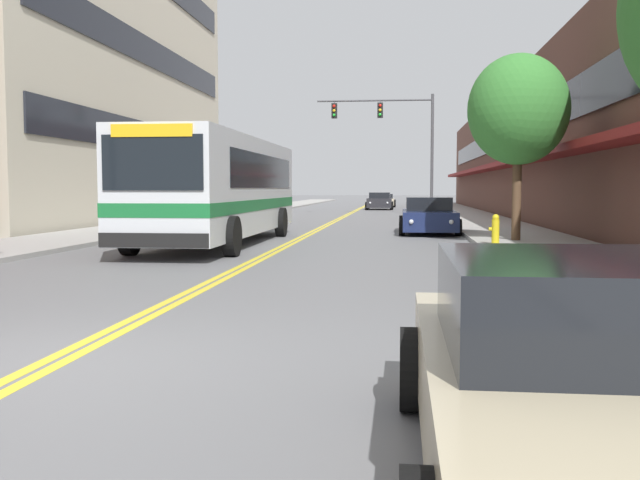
{
  "coord_description": "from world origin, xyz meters",
  "views": [
    {
      "loc": [
        3.33,
        -6.53,
        1.68
      ],
      "look_at": [
        0.44,
        18.94,
        -0.19
      ],
      "focal_mm": 40.0,
      "sensor_mm": 36.0,
      "label": 1
    }
  ],
  "objects_px": {
    "fire_hydrant": "(495,229)",
    "car_charcoal_moving_second": "(380,202)",
    "traffic_signal_mast": "(394,129)",
    "car_navy_parked_right_mid": "(429,217)",
    "car_black_parked_left_mid": "(229,212)",
    "car_beige_parked_right_foreground": "(597,385)",
    "car_champagne_moving_lead": "(384,201)",
    "street_tree_right_mid": "(518,110)",
    "city_bus": "(221,185)"
  },
  "relations": [
    {
      "from": "fire_hydrant",
      "to": "car_charcoal_moving_second",
      "type": "bearing_deg",
      "value": 96.84
    },
    {
      "from": "traffic_signal_mast",
      "to": "fire_hydrant",
      "type": "bearing_deg",
      "value": -82.77
    },
    {
      "from": "car_navy_parked_right_mid",
      "to": "fire_hydrant",
      "type": "height_order",
      "value": "car_navy_parked_right_mid"
    },
    {
      "from": "traffic_signal_mast",
      "to": "fire_hydrant",
      "type": "distance_m",
      "value": 24.85
    },
    {
      "from": "car_navy_parked_right_mid",
      "to": "car_black_parked_left_mid",
      "type": "bearing_deg",
      "value": 152.63
    },
    {
      "from": "car_black_parked_left_mid",
      "to": "car_beige_parked_right_foreground",
      "type": "relative_size",
      "value": 1.01
    },
    {
      "from": "car_black_parked_left_mid",
      "to": "car_champagne_moving_lead",
      "type": "height_order",
      "value": "car_black_parked_left_mid"
    },
    {
      "from": "car_champagne_moving_lead",
      "to": "street_tree_right_mid",
      "type": "relative_size",
      "value": 0.88
    },
    {
      "from": "car_champagne_moving_lead",
      "to": "fire_hydrant",
      "type": "bearing_deg",
      "value": -84.53
    },
    {
      "from": "city_bus",
      "to": "car_black_parked_left_mid",
      "type": "distance_m",
      "value": 10.42
    },
    {
      "from": "car_black_parked_left_mid",
      "to": "car_beige_parked_right_foreground",
      "type": "xyz_separation_m",
      "value": [
        8.75,
        -27.27,
        -0.02
      ]
    },
    {
      "from": "traffic_signal_mast",
      "to": "city_bus",
      "type": "bearing_deg",
      "value": -102.08
    },
    {
      "from": "car_charcoal_moving_second",
      "to": "car_navy_parked_right_mid",
      "type": "bearing_deg",
      "value": -84.71
    },
    {
      "from": "car_navy_parked_right_mid",
      "to": "car_champagne_moving_lead",
      "type": "height_order",
      "value": "car_navy_parked_right_mid"
    },
    {
      "from": "car_beige_parked_right_foreground",
      "to": "car_charcoal_moving_second",
      "type": "height_order",
      "value": "car_charcoal_moving_second"
    },
    {
      "from": "car_beige_parked_right_foreground",
      "to": "traffic_signal_mast",
      "type": "distance_m",
      "value": 40.66
    },
    {
      "from": "traffic_signal_mast",
      "to": "car_charcoal_moving_second",
      "type": "bearing_deg",
      "value": 96.03
    },
    {
      "from": "traffic_signal_mast",
      "to": "car_navy_parked_right_mid",
      "type": "bearing_deg",
      "value": -85.19
    },
    {
      "from": "street_tree_right_mid",
      "to": "car_champagne_moving_lead",
      "type": "bearing_deg",
      "value": 96.8
    },
    {
      "from": "car_beige_parked_right_foreground",
      "to": "car_navy_parked_right_mid",
      "type": "height_order",
      "value": "car_navy_parked_right_mid"
    },
    {
      "from": "car_black_parked_left_mid",
      "to": "car_beige_parked_right_foreground",
      "type": "bearing_deg",
      "value": -72.21
    },
    {
      "from": "traffic_signal_mast",
      "to": "car_beige_parked_right_foreground",
      "type": "bearing_deg",
      "value": -87.81
    },
    {
      "from": "car_black_parked_left_mid",
      "to": "car_navy_parked_right_mid",
      "type": "bearing_deg",
      "value": -27.37
    },
    {
      "from": "city_bus",
      "to": "traffic_signal_mast",
      "type": "xyz_separation_m",
      "value": [
        4.97,
        23.2,
        3.52
      ]
    },
    {
      "from": "car_beige_parked_right_foreground",
      "to": "car_champagne_moving_lead",
      "type": "bearing_deg",
      "value": 92.53
    },
    {
      "from": "street_tree_right_mid",
      "to": "car_black_parked_left_mid",
      "type": "bearing_deg",
      "value": 139.59
    },
    {
      "from": "city_bus",
      "to": "car_champagne_moving_lead",
      "type": "bearing_deg",
      "value": 84.77
    },
    {
      "from": "car_charcoal_moving_second",
      "to": "street_tree_right_mid",
      "type": "relative_size",
      "value": 0.76
    },
    {
      "from": "street_tree_right_mid",
      "to": "car_charcoal_moving_second",
      "type": "bearing_deg",
      "value": 98.53
    },
    {
      "from": "car_navy_parked_right_mid",
      "to": "car_champagne_moving_lead",
      "type": "xyz_separation_m",
      "value": [
        -2.57,
        36.77,
        -0.07
      ]
    },
    {
      "from": "car_charcoal_moving_second",
      "to": "traffic_signal_mast",
      "type": "xyz_separation_m",
      "value": [
        1.21,
        -11.43,
        4.67
      ]
    },
    {
      "from": "fire_hydrant",
      "to": "city_bus",
      "type": "bearing_deg",
      "value": 172.9
    },
    {
      "from": "city_bus",
      "to": "fire_hydrant",
      "type": "distance_m",
      "value": 8.19
    },
    {
      "from": "car_navy_parked_right_mid",
      "to": "car_charcoal_moving_second",
      "type": "xyz_separation_m",
      "value": [
        -2.69,
        29.02,
        0.0
      ]
    },
    {
      "from": "street_tree_right_mid",
      "to": "car_navy_parked_right_mid",
      "type": "bearing_deg",
      "value": 115.94
    },
    {
      "from": "city_bus",
      "to": "car_beige_parked_right_foreground",
      "type": "height_order",
      "value": "city_bus"
    },
    {
      "from": "traffic_signal_mast",
      "to": "fire_hydrant",
      "type": "relative_size",
      "value": 8.88
    },
    {
      "from": "car_black_parked_left_mid",
      "to": "street_tree_right_mid",
      "type": "distance_m",
      "value": 14.96
    },
    {
      "from": "car_champagne_moving_lead",
      "to": "fire_hydrant",
      "type": "height_order",
      "value": "car_champagne_moving_lead"
    },
    {
      "from": "car_beige_parked_right_foreground",
      "to": "traffic_signal_mast",
      "type": "xyz_separation_m",
      "value": [
        -1.54,
        40.35,
        4.69
      ]
    },
    {
      "from": "car_beige_parked_right_foreground",
      "to": "car_navy_parked_right_mid",
      "type": "xyz_separation_m",
      "value": [
        -0.06,
        22.77,
        0.02
      ]
    },
    {
      "from": "car_charcoal_moving_second",
      "to": "city_bus",
      "type": "bearing_deg",
      "value": -96.2
    },
    {
      "from": "car_champagne_moving_lead",
      "to": "fire_hydrant",
      "type": "xyz_separation_m",
      "value": [
        4.15,
        -43.38,
        -0.01
      ]
    },
    {
      "from": "city_bus",
      "to": "car_beige_parked_right_foreground",
      "type": "distance_m",
      "value": 18.38
    },
    {
      "from": "car_charcoal_moving_second",
      "to": "street_tree_right_mid",
      "type": "height_order",
      "value": "street_tree_right_mid"
    },
    {
      "from": "city_bus",
      "to": "traffic_signal_mast",
      "type": "height_order",
      "value": "traffic_signal_mast"
    },
    {
      "from": "car_charcoal_moving_second",
      "to": "car_black_parked_left_mid",
      "type": "bearing_deg",
      "value": -103.76
    },
    {
      "from": "car_beige_parked_right_foreground",
      "to": "traffic_signal_mast",
      "type": "relative_size",
      "value": 0.61
    },
    {
      "from": "city_bus",
      "to": "street_tree_right_mid",
      "type": "height_order",
      "value": "street_tree_right_mid"
    },
    {
      "from": "car_charcoal_moving_second",
      "to": "traffic_signal_mast",
      "type": "height_order",
      "value": "traffic_signal_mast"
    }
  ]
}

